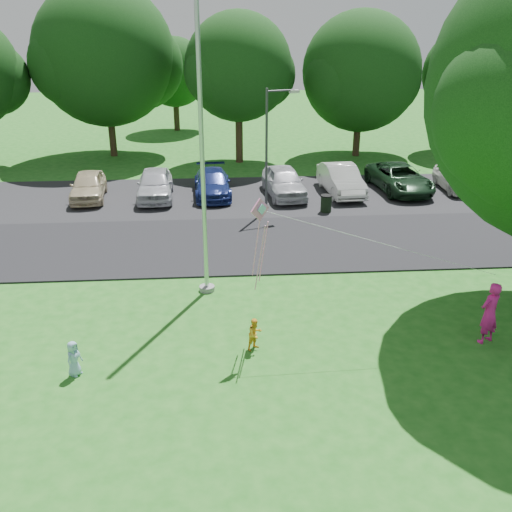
{
  "coord_description": "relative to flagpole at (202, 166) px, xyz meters",
  "views": [
    {
      "loc": [
        -3.14,
        -11.89,
        8.29
      ],
      "look_at": [
        -1.96,
        4.0,
        1.6
      ],
      "focal_mm": 40.0,
      "sensor_mm": 36.0,
      "label": 1
    }
  ],
  "objects": [
    {
      "name": "street_lamp",
      "position": [
        2.88,
        8.02,
        -0.84
      ],
      "size": [
        1.51,
        0.61,
        5.53
      ],
      "rotation": [
        0.0,
        0.0,
        0.31
      ],
      "color": "#3F3F44",
      "rests_on": "ground"
    },
    {
      "name": "trash_can",
      "position": [
        5.39,
        7.67,
        -3.74
      ],
      "size": [
        0.53,
        0.53,
        0.84
      ],
      "rotation": [
        0.0,
        0.0,
        0.15
      ],
      "color": "black",
      "rests_on": "ground"
    },
    {
      "name": "flagpole",
      "position": [
        0.0,
        0.0,
        0.0
      ],
      "size": [
        0.5,
        0.5,
        10.0
      ],
      "color": "#B7BABF",
      "rests_on": "ground"
    },
    {
      "name": "woman",
      "position": [
        7.68,
        -3.77,
        -3.27
      ],
      "size": [
        0.77,
        0.67,
        1.79
      ],
      "primitive_type": "imported",
      "rotation": [
        0.0,
        0.0,
        3.6
      ],
      "color": "#DA1D87",
      "rests_on": "ground"
    },
    {
      "name": "child_yellow",
      "position": [
        1.32,
        -3.67,
        -3.71
      ],
      "size": [
        0.56,
        0.54,
        0.91
      ],
      "primitive_type": "imported",
      "rotation": [
        0.0,
        0.0,
        0.65
      ],
      "color": "gold",
      "rests_on": "ground"
    },
    {
      "name": "parked_cars",
      "position": [
        3.75,
        10.56,
        -3.43
      ],
      "size": [
        20.23,
        5.16,
        1.45
      ],
      "color": "#C6B793",
      "rests_on": "ground"
    },
    {
      "name": "child_blue",
      "position": [
        -3.26,
        -4.54,
        -3.7
      ],
      "size": [
        0.48,
        0.55,
        0.94
      ],
      "primitive_type": "imported",
      "rotation": [
        0.0,
        0.0,
        1.07
      ],
      "color": "#87B0CF",
      "rests_on": "ground"
    },
    {
      "name": "park_road",
      "position": [
        3.5,
        4.0,
        -4.14
      ],
      "size": [
        60.0,
        6.0,
        0.06
      ],
      "primitive_type": "cube",
      "color": "black",
      "rests_on": "ground"
    },
    {
      "name": "tree_row",
      "position": [
        5.09,
        19.23,
        1.55
      ],
      "size": [
        64.35,
        11.94,
        10.88
      ],
      "color": "#332316",
      "rests_on": "ground"
    },
    {
      "name": "parking_strip",
      "position": [
        3.5,
        10.5,
        -4.14
      ],
      "size": [
        42.0,
        7.0,
        0.06
      ],
      "primitive_type": "cube",
      "color": "black",
      "rests_on": "ground"
    },
    {
      "name": "horizon_trees",
      "position": [
        7.56,
        28.88,
        0.14
      ],
      "size": [
        77.46,
        7.2,
        7.02
      ],
      "color": "#332316",
      "rests_on": "ground"
    },
    {
      "name": "kite",
      "position": [
        1.62,
        -3.2,
        -0.83
      ],
      "size": [
        6.46,
        0.85,
        2.66
      ],
      "rotation": [
        0.0,
        0.0,
        0.65
      ],
      "color": "pink",
      "rests_on": "ground"
    },
    {
      "name": "ground",
      "position": [
        3.5,
        -5.0,
        -4.17
      ],
      "size": [
        120.0,
        120.0,
        0.0
      ],
      "primitive_type": "plane",
      "color": "#1F651A",
      "rests_on": "ground"
    }
  ]
}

